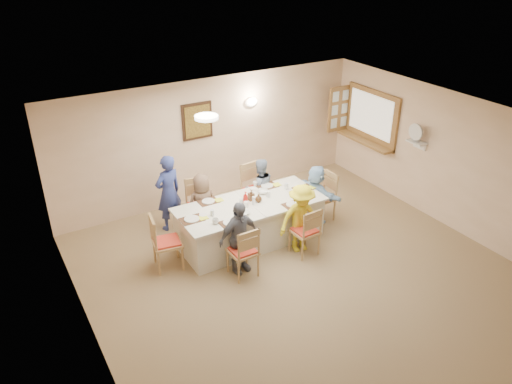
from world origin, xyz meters
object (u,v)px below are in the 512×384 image
chair_right_end (321,197)px  caregiver (169,193)px  chair_back_right (257,190)px  chair_front_left (243,250)px  condiment_ketchup (245,198)px  diner_back_left (202,204)px  chair_back_left (200,206)px  diner_back_right (260,188)px  dining_table (250,222)px  chair_front_right (305,230)px  desk_fan (417,135)px  serving_hatch (372,117)px  diner_front_right (301,218)px  chair_left_end (167,242)px  diner_front_left (239,238)px  diner_right_end (316,194)px

chair_right_end → caregiver: bearing=-113.3°
chair_back_right → chair_front_left: 2.00m
condiment_ketchup → diner_back_left: bearing=128.6°
chair_back_left → diner_back_right: diner_back_right is taller
dining_table → chair_front_right: chair_front_right is taller
chair_back_left → chair_front_right: bearing=-43.1°
chair_back_right → diner_back_right: bearing=-97.7°
desk_fan → serving_hatch: bearing=85.3°
chair_back_right → condiment_ketchup: 1.09m
chair_back_left → diner_front_right: 1.91m
dining_table → diner_front_right: 0.94m
dining_table → caregiver: bearing=132.4°
dining_table → chair_front_right: size_ratio=2.86×
chair_back_right → chair_left_end: (-2.15, -0.80, -0.03)m
chair_right_end → diner_front_right: bearing=-53.8°
dining_table → chair_back_right: size_ratio=2.52×
chair_front_right → chair_right_end: 1.24m
serving_hatch → chair_back_left: (-4.03, -0.03, -1.01)m
condiment_ketchup → diner_front_right: bearing=-46.2°
chair_right_end → diner_front_right: diner_front_right is taller
dining_table → diner_front_right: (0.60, -0.68, 0.24)m
chair_left_end → diner_front_left: diner_front_left is taller
diner_back_right → caregiver: bearing=-7.6°
diner_front_right → diner_right_end: diner_front_right is taller
serving_hatch → diner_front_right: 3.33m
serving_hatch → diner_back_left: 4.13m
dining_table → chair_back_left: 1.01m
diner_back_right → condiment_ketchup: diner_back_right is taller
chair_front_right → desk_fan: bearing=-177.3°
chair_front_right → diner_front_left: 1.22m
diner_front_left → diner_right_end: (2.02, 0.68, -0.05)m
serving_hatch → chair_left_end: 5.15m
chair_back_right → chair_left_end: bearing=-167.3°
chair_back_right → chair_left_end: size_ratio=1.06×
desk_fan → diner_back_right: bearing=156.2°
serving_hatch → diner_right_end: (-2.01, -0.83, -0.93)m
diner_right_end → condiment_ketchup: (-1.50, 0.03, 0.31)m
desk_fan → diner_front_right: 2.88m
serving_hatch → dining_table: 3.70m
serving_hatch → diner_front_left: serving_hatch is taller
diner_right_end → serving_hatch: bearing=-75.1°
chair_front_left → diner_right_end: 2.18m
dining_table → diner_back_left: size_ratio=2.21×
chair_right_end → caregiver: size_ratio=0.65×
dining_table → diner_back_right: bearing=48.6°
serving_hatch → diner_right_end: serving_hatch is taller
chair_right_end → diner_right_end: size_ratio=0.83×
diner_front_right → serving_hatch: bearing=34.2°
desk_fan → condiment_ketchup: 3.51m
diner_front_right → condiment_ketchup: 1.01m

